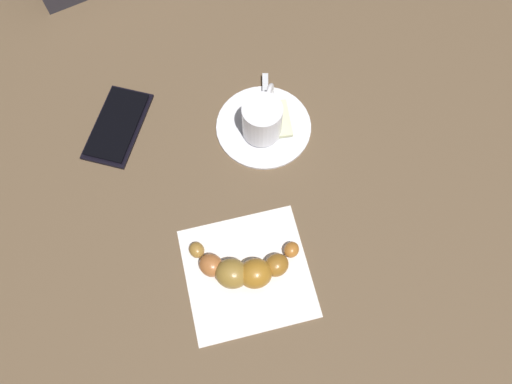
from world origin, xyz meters
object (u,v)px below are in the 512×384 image
napkin (247,273)px  croissant (244,269)px  sugar_packet (282,118)px  saucer (264,126)px  teaspoon (266,118)px  cell_phone (117,125)px  espresso_cup (262,119)px

napkin → croissant: croissant is taller
napkin → sugar_packet: bearing=154.2°
croissant → saucer: bearing=159.7°
sugar_packet → napkin: bearing=158.9°
teaspoon → sugar_packet: teaspoon is taller
teaspoon → napkin: teaspoon is taller
saucer → cell_phone: bearing=-103.5°
espresso_cup → teaspoon: 0.03m
saucer → cell_phone: 0.22m
teaspoon → cell_phone: size_ratio=0.83×
espresso_cup → teaspoon: (-0.01, 0.01, -0.03)m
napkin → croissant: size_ratio=1.08×
teaspoon → cell_phone: teaspoon is taller
cell_phone → sugar_packet: bearing=78.4°
sugar_packet → saucer: bearing=97.9°
espresso_cup → croissant: bearing=-20.0°
sugar_packet → cell_phone: sugar_packet is taller
espresso_cup → teaspoon: espresso_cup is taller
teaspoon → espresso_cup: bearing=-30.5°
espresso_cup → teaspoon: bearing=149.5°
saucer → napkin: bearing=-19.2°
croissant → napkin: bearing=69.7°
teaspoon → sugar_packet: 0.03m
napkin → croissant: (-0.00, -0.00, 0.02)m
saucer → napkin: saucer is taller
sugar_packet → napkin: (0.21, -0.10, -0.01)m
espresso_cup → cell_phone: 0.22m
sugar_packet → croissant: bearing=157.9°
saucer → espresso_cup: (0.01, -0.00, 0.03)m
teaspoon → croissant: 0.23m
sugar_packet → teaspoon: bearing=81.4°
croissant → cell_phone: 0.29m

